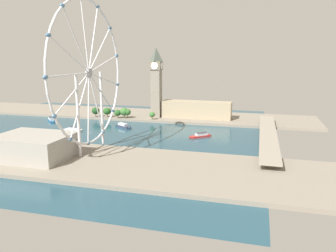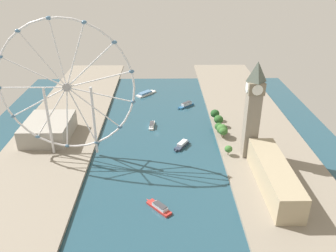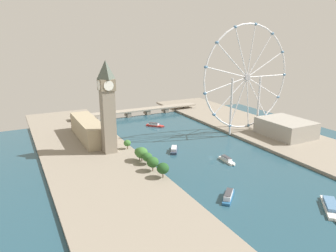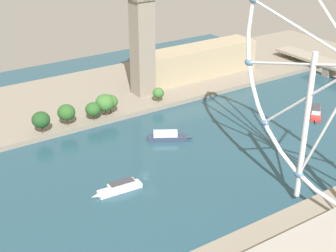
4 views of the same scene
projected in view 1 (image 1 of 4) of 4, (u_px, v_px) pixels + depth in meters
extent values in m
plane|color=#234756|center=(90.00, 131.00, 380.39)|extent=(384.90, 384.90, 0.00)
cube|color=gray|center=(126.00, 114.00, 481.45)|extent=(90.00, 520.00, 3.00)
cube|color=gray|center=(28.00, 156.00, 278.72)|extent=(90.00, 520.00, 3.00)
cube|color=gray|center=(156.00, 94.00, 442.07)|extent=(12.35, 12.35, 62.68)
cube|color=#776B57|center=(156.00, 66.00, 434.48)|extent=(14.32, 14.32, 10.88)
pyramid|color=#4C564C|center=(156.00, 54.00, 431.54)|extent=(12.96, 12.96, 17.64)
cylinder|color=white|center=(162.00, 66.00, 432.56)|extent=(9.38, 0.50, 9.38)
cylinder|color=white|center=(151.00, 66.00, 436.41)|extent=(9.38, 0.50, 9.38)
cylinder|color=white|center=(154.00, 66.00, 427.50)|extent=(0.50, 9.38, 9.38)
cylinder|color=white|center=(158.00, 65.00, 441.47)|extent=(0.50, 9.38, 9.38)
cube|color=tan|center=(197.00, 110.00, 440.26)|extent=(22.00, 90.32, 22.01)
cylinder|color=#513823|center=(96.00, 115.00, 449.09)|extent=(0.80, 0.80, 4.18)
ellipsoid|color=#1E471E|center=(96.00, 111.00, 447.82)|extent=(10.26, 10.26, 9.24)
cylinder|color=#513823|center=(107.00, 116.00, 446.70)|extent=(0.80, 0.80, 4.04)
ellipsoid|color=#285623|center=(107.00, 111.00, 445.43)|extent=(10.36, 10.36, 9.32)
cylinder|color=#513823|center=(118.00, 117.00, 440.84)|extent=(0.80, 0.80, 3.33)
ellipsoid|color=#285623|center=(118.00, 113.00, 439.74)|extent=(9.16, 9.16, 8.24)
cylinder|color=#513823|center=(125.00, 117.00, 440.18)|extent=(0.80, 0.80, 3.91)
ellipsoid|color=#386B2D|center=(124.00, 112.00, 438.83)|extent=(11.50, 11.50, 10.35)
cylinder|color=#513823|center=(127.00, 117.00, 439.74)|extent=(0.80, 0.80, 4.32)
ellipsoid|color=#386B2D|center=(127.00, 112.00, 438.53)|extent=(9.39, 9.39, 8.45)
cylinder|color=#513823|center=(152.00, 118.00, 430.41)|extent=(0.80, 0.80, 3.39)
ellipsoid|color=#386B2D|center=(152.00, 115.00, 429.45)|extent=(7.45, 7.45, 6.70)
torus|color=silver|center=(89.00, 73.00, 280.09)|extent=(121.33, 1.89, 121.33)
cylinder|color=#99999E|center=(89.00, 73.00, 280.09)|extent=(7.17, 3.00, 7.17)
cylinder|color=silver|center=(70.00, 75.00, 251.92)|extent=(59.72, 1.13, 1.13)
cylinder|color=silver|center=(71.00, 56.00, 252.28)|extent=(53.41, 1.13, 28.76)
cylinder|color=silver|center=(77.00, 42.00, 259.02)|extent=(34.86, 1.13, 49.79)
cylinder|color=silver|center=(85.00, 36.00, 270.58)|extent=(8.32, 1.13, 59.42)
cylinder|color=silver|center=(93.00, 39.00, 284.32)|extent=(22.24, 1.13, 56.24)
cylinder|color=silver|center=(100.00, 49.00, 297.09)|extent=(45.45, 1.13, 40.45)
cylinder|color=silver|center=(104.00, 63.00, 305.96)|extent=(58.26, 1.13, 15.39)
cylinder|color=silver|center=(105.00, 79.00, 308.91)|extent=(58.26, 1.13, 15.39)
cylinder|color=silver|center=(102.00, 94.00, 305.25)|extent=(45.45, 1.13, 40.45)
cylinder|color=silver|center=(96.00, 104.00, 295.83)|extent=(22.24, 1.13, 56.24)
cylinder|color=silver|center=(88.00, 108.00, 282.80)|extent=(8.32, 1.13, 59.42)
cylinder|color=silver|center=(80.00, 105.00, 269.15)|extent=(34.86, 1.13, 49.79)
cylinder|color=silver|center=(73.00, 93.00, 258.01)|extent=(53.41, 1.13, 28.76)
ellipsoid|color=teal|center=(45.00, 77.00, 223.75)|extent=(4.80, 3.20, 3.20)
ellipsoid|color=teal|center=(48.00, 35.00, 224.48)|extent=(4.80, 3.20, 3.20)
ellipsoid|color=teal|center=(62.00, 6.00, 237.95)|extent=(4.80, 3.20, 3.20)
ellipsoid|color=teal|center=(98.00, 6.00, 288.55)|extent=(4.80, 3.20, 3.20)
ellipsoid|color=teal|center=(110.00, 28.00, 314.09)|extent=(4.80, 3.20, 3.20)
ellipsoid|color=teal|center=(117.00, 56.00, 331.84)|extent=(4.80, 3.20, 3.20)
ellipsoid|color=teal|center=(118.00, 84.00, 337.73)|extent=(4.80, 3.20, 3.20)
ellipsoid|color=teal|center=(113.00, 111.00, 330.42)|extent=(4.80, 3.20, 3.20)
ellipsoid|color=teal|center=(103.00, 132.00, 311.58)|extent=(4.80, 3.20, 3.20)
ellipsoid|color=teal|center=(88.00, 143.00, 285.52)|extent=(4.80, 3.20, 3.20)
ellipsoid|color=teal|center=(71.00, 139.00, 258.22)|extent=(4.80, 3.20, 3.20)
ellipsoid|color=teal|center=(54.00, 116.00, 235.92)|extent=(4.80, 3.20, 3.20)
cylinder|color=silver|center=(78.00, 116.00, 267.23)|extent=(2.40, 2.40, 66.59)
cylinder|color=silver|center=(102.00, 108.00, 306.67)|extent=(2.40, 2.40, 66.59)
cube|color=gray|center=(34.00, 146.00, 267.92)|extent=(45.90, 58.15, 18.78)
cube|color=gray|center=(268.00, 134.00, 328.21)|extent=(196.90, 16.40, 2.00)
cube|color=gray|center=(267.00, 129.00, 373.35)|extent=(6.00, 14.76, 7.27)
cube|color=gray|center=(268.00, 135.00, 343.90)|extent=(6.00, 14.76, 7.27)
cube|color=gray|center=(268.00, 142.00, 314.44)|extent=(6.00, 14.76, 7.27)
cube|color=gray|center=(269.00, 151.00, 284.98)|extent=(6.00, 14.76, 7.27)
cube|color=#B22D28|center=(200.00, 136.00, 349.80)|extent=(19.83, 21.17, 1.94)
cone|color=#B22D28|center=(189.00, 138.00, 344.04)|extent=(4.19, 4.36, 1.94)
cube|color=silver|center=(201.00, 134.00, 349.84)|extent=(12.50, 13.13, 2.41)
cube|color=#38383D|center=(201.00, 133.00, 349.54)|extent=(11.46, 12.00, 0.51)
cube|color=white|center=(74.00, 130.00, 378.61)|extent=(6.54, 21.47, 2.15)
cone|color=white|center=(64.00, 129.00, 382.57)|extent=(2.40, 3.95, 2.15)
cube|color=silver|center=(74.00, 128.00, 377.82)|extent=(5.17, 13.26, 2.20)
cube|color=#38383D|center=(74.00, 127.00, 377.54)|extent=(4.88, 11.95, 0.46)
cube|color=#2D384C|center=(123.00, 127.00, 396.05)|extent=(16.66, 21.91, 2.59)
cone|color=#2D384C|center=(130.00, 128.00, 386.99)|extent=(4.26, 4.71, 2.59)
cube|color=silver|center=(123.00, 124.00, 396.30)|extent=(11.41, 14.16, 2.61)
cube|color=#235684|center=(51.00, 121.00, 434.01)|extent=(21.53, 20.78, 1.92)
cone|color=#235684|center=(53.00, 123.00, 421.86)|extent=(4.48, 4.38, 1.92)
cube|color=silver|center=(51.00, 118.00, 434.51)|extent=(14.65, 14.21, 3.37)
cube|color=#38383D|center=(51.00, 117.00, 434.12)|extent=(13.35, 12.97, 0.43)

